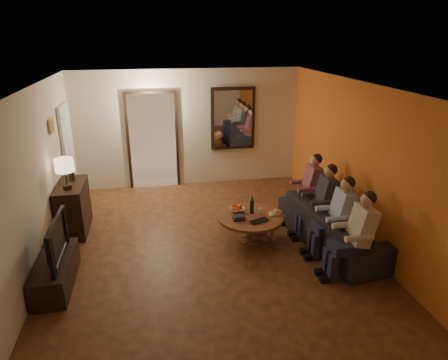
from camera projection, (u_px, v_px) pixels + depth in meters
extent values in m
cube|color=#3E2310|center=(209.00, 247.00, 6.57)|extent=(5.00, 6.00, 0.01)
cube|color=white|center=(207.00, 87.00, 5.67)|extent=(5.00, 6.00, 0.01)
cube|color=beige|center=(189.00, 129.00, 8.88)|extent=(5.00, 0.02, 2.60)
cube|color=beige|center=(261.00, 289.00, 3.36)|extent=(5.00, 0.02, 2.60)
cube|color=beige|center=(35.00, 183.00, 5.69)|extent=(0.02, 6.00, 2.60)
cube|color=beige|center=(359.00, 163.00, 6.55)|extent=(0.02, 6.00, 2.60)
cube|color=orange|center=(358.00, 163.00, 6.55)|extent=(0.01, 6.00, 2.60)
cube|color=#FFE0A5|center=(153.00, 142.00, 8.82)|extent=(1.00, 0.06, 2.10)
cube|color=black|center=(153.00, 142.00, 8.81)|extent=(1.12, 0.04, 2.22)
cube|color=silver|center=(165.00, 148.00, 8.92)|extent=(0.45, 0.03, 1.70)
cube|color=black|center=(233.00, 119.00, 8.95)|extent=(1.00, 0.05, 1.40)
cube|color=white|center=(233.00, 119.00, 8.92)|extent=(0.86, 0.02, 1.26)
cube|color=white|center=(69.00, 156.00, 7.91)|extent=(0.06, 0.85, 2.04)
cube|color=#B28C33|center=(51.00, 126.00, 6.70)|extent=(0.03, 0.28, 0.24)
cube|color=brown|center=(52.00, 126.00, 6.70)|extent=(0.01, 0.22, 0.18)
cube|color=black|center=(73.00, 208.00, 6.98)|extent=(0.45, 0.99, 0.88)
cube|color=black|center=(56.00, 272.00, 5.52)|extent=(0.45, 1.22, 0.41)
imported|color=black|center=(50.00, 241.00, 5.35)|extent=(1.02, 0.13, 0.59)
imported|color=black|center=(333.00, 226.00, 6.56)|extent=(2.38, 1.21, 0.66)
cylinder|color=brown|center=(250.00, 228.00, 6.73)|extent=(1.23, 1.23, 0.45)
imported|color=white|center=(237.00, 209.00, 6.81)|extent=(0.26, 0.26, 0.06)
cylinder|color=silver|center=(260.00, 211.00, 6.71)|extent=(0.06, 0.06, 0.10)
imported|color=black|center=(261.00, 222.00, 6.40)|extent=(0.38, 0.32, 0.03)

